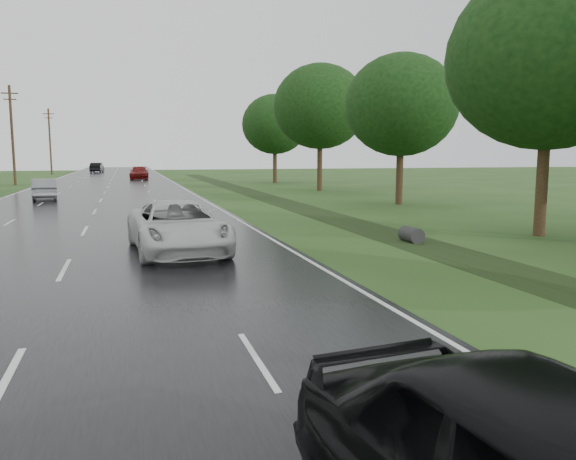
# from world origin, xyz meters

# --- Properties ---
(ground) EXTENTS (220.00, 220.00, 0.00)m
(ground) POSITION_xyz_m (0.00, 0.00, 0.00)
(ground) COLOR #264518
(ground) RESTS_ON ground
(road) EXTENTS (14.00, 180.00, 0.04)m
(road) POSITION_xyz_m (0.00, 45.00, 0.02)
(road) COLOR black
(road) RESTS_ON ground
(edge_stripe_east) EXTENTS (0.12, 180.00, 0.01)m
(edge_stripe_east) POSITION_xyz_m (6.75, 45.00, 0.04)
(edge_stripe_east) COLOR silver
(edge_stripe_east) RESTS_ON road
(edge_stripe_west) EXTENTS (0.12, 180.00, 0.01)m
(edge_stripe_west) POSITION_xyz_m (-6.75, 45.00, 0.04)
(edge_stripe_west) COLOR silver
(edge_stripe_west) RESTS_ON road
(center_line) EXTENTS (0.12, 180.00, 0.01)m
(center_line) POSITION_xyz_m (0.00, 45.00, 0.04)
(center_line) COLOR silver
(center_line) RESTS_ON road
(drainage_ditch) EXTENTS (2.20, 120.00, 0.56)m
(drainage_ditch) POSITION_xyz_m (11.50, 18.71, 0.04)
(drainage_ditch) COLOR black
(drainage_ditch) RESTS_ON ground
(utility_pole_far) EXTENTS (1.60, 0.26, 10.00)m
(utility_pole_far) POSITION_xyz_m (-9.20, 55.00, 5.20)
(utility_pole_far) COLOR #352415
(utility_pole_far) RESTS_ON ground
(utility_pole_distant) EXTENTS (1.60, 0.26, 10.00)m
(utility_pole_distant) POSITION_xyz_m (-9.20, 85.00, 5.20)
(utility_pole_distant) COLOR #352415
(utility_pole_distant) RESTS_ON ground
(tree_east_b) EXTENTS (7.60, 7.60, 10.11)m
(tree_east_b) POSITION_xyz_m (17.00, 10.00, 6.68)
(tree_east_b) COLOR #352415
(tree_east_b) RESTS_ON ground
(tree_east_c) EXTENTS (7.00, 7.00, 9.29)m
(tree_east_c) POSITION_xyz_m (18.20, 24.00, 6.14)
(tree_east_c) COLOR #352415
(tree_east_c) RESTS_ON ground
(tree_east_d) EXTENTS (8.00, 8.00, 10.76)m
(tree_east_d) POSITION_xyz_m (17.80, 38.00, 7.15)
(tree_east_d) COLOR #352415
(tree_east_d) RESTS_ON ground
(tree_east_f) EXTENTS (7.20, 7.20, 9.62)m
(tree_east_f) POSITION_xyz_m (17.50, 52.00, 6.37)
(tree_east_f) COLOR #352415
(tree_east_f) RESTS_ON ground
(white_pickup) EXTENTS (3.12, 6.04, 1.63)m
(white_pickup) POSITION_xyz_m (3.21, 9.88, 0.85)
(white_pickup) COLOR silver
(white_pickup) RESTS_ON road
(silver_sedan) EXTENTS (2.07, 4.53, 1.44)m
(silver_sedan) POSITION_xyz_m (-3.70, 33.53, 0.76)
(silver_sedan) COLOR gray
(silver_sedan) RESTS_ON road
(far_car_red) EXTENTS (2.53, 5.57, 1.58)m
(far_car_red) POSITION_xyz_m (3.32, 64.47, 0.83)
(far_car_red) COLOR maroon
(far_car_red) RESTS_ON road
(far_car_dark) EXTENTS (2.25, 5.19, 1.66)m
(far_car_dark) POSITION_xyz_m (-3.00, 94.01, 0.87)
(far_car_dark) COLOR black
(far_car_dark) RESTS_ON road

